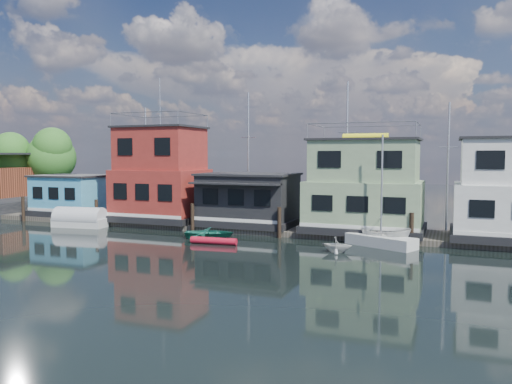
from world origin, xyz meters
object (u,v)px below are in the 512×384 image
at_px(houseboat_red, 161,176).
at_px(motorboat, 385,236).
at_px(houseboat_blue, 72,195).
at_px(day_sailer, 381,240).
at_px(tarp_runabout, 80,219).
at_px(houseboat_dark, 249,199).
at_px(red_kayak, 214,241).
at_px(dinghy_white, 337,245).
at_px(dinghy_teal, 209,233).
at_px(houseboat_green, 364,188).

bearing_deg(houseboat_red, motorboat, -9.60).
distance_m(houseboat_blue, day_sailer, 28.45).
relative_size(houseboat_red, tarp_runabout, 2.63).
bearing_deg(houseboat_dark, red_kayak, -87.67).
height_order(houseboat_blue, houseboat_red, houseboat_red).
bearing_deg(houseboat_dark, day_sailer, -18.28).
bearing_deg(motorboat, dinghy_white, 154.51).
distance_m(red_kayak, day_sailer, 10.89).
height_order(houseboat_red, dinghy_teal, houseboat_red).
xyz_separation_m(houseboat_red, motorboat, (18.92, -3.20, -3.46)).
relative_size(houseboat_dark, dinghy_teal, 2.15).
height_order(houseboat_red, houseboat_green, houseboat_red).
bearing_deg(tarp_runabout, motorboat, -6.47).
bearing_deg(day_sailer, houseboat_dark, -173.37).
bearing_deg(houseboat_green, tarp_runabout, -170.51).
bearing_deg(houseboat_red, houseboat_dark, -0.14).
height_order(dinghy_teal, dinghy_white, dinghy_white).
bearing_deg(red_kayak, dinghy_white, -3.10).
bearing_deg(houseboat_dark, tarp_runabout, -164.47).
xyz_separation_m(dinghy_teal, dinghy_white, (9.52, -1.73, 0.12)).
distance_m(houseboat_blue, red_kayak, 19.13).
bearing_deg(dinghy_white, houseboat_green, -5.94).
height_order(houseboat_blue, houseboat_dark, houseboat_dark).
relative_size(houseboat_green, day_sailer, 1.17).
relative_size(day_sailer, tarp_runabout, 1.59).
relative_size(houseboat_dark, day_sailer, 1.03).
bearing_deg(motorboat, dinghy_teal, 108.74).
bearing_deg(red_kayak, houseboat_red, 135.49).
distance_m(houseboat_dark, houseboat_green, 9.07).
bearing_deg(motorboat, houseboat_blue, 94.84).
xyz_separation_m(houseboat_red, dinghy_teal, (6.94, -4.77, -3.75)).
height_order(dinghy_white, motorboat, motorboat).
distance_m(houseboat_blue, dinghy_teal, 17.22).
height_order(red_kayak, day_sailer, day_sailer).
bearing_deg(houseboat_red, dinghy_white, -21.55).
relative_size(dinghy_white, motorboat, 0.55).
relative_size(houseboat_dark, red_kayak, 2.33).
height_order(houseboat_dark, houseboat_green, houseboat_green).
xyz_separation_m(dinghy_teal, day_sailer, (11.73, 1.23, 0.07)).
relative_size(houseboat_dark, houseboat_green, 0.88).
bearing_deg(houseboat_red, red_kayak, -39.37).
bearing_deg(dinghy_teal, motorboat, -101.79).
bearing_deg(houseboat_blue, houseboat_red, 0.00).
relative_size(houseboat_blue, motorboat, 1.93).
distance_m(houseboat_green, red_kayak, 11.54).
bearing_deg(motorboat, day_sailer, 155.15).
bearing_deg(dinghy_teal, houseboat_red, 36.21).
xyz_separation_m(dinghy_white, day_sailer, (2.21, 2.95, -0.06)).
bearing_deg(houseboat_blue, houseboat_green, 0.00).
bearing_deg(houseboat_blue, tarp_runabout, -42.40).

